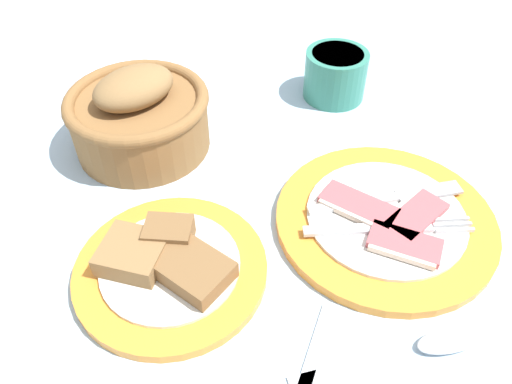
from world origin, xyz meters
name	(u,v)px	position (x,y,z in m)	size (l,w,h in m)	color
ground_plane	(314,264)	(0.00, 0.00, 0.00)	(3.00, 3.00, 0.00)	#A3BCD1
breakfast_plate	(386,220)	(0.10, 0.02, 0.01)	(0.25, 0.25, 0.02)	orange
bread_plate	(169,265)	(-0.14, 0.05, 0.01)	(0.20, 0.20, 0.04)	orange
sugar_cup	(335,74)	(0.18, 0.27, 0.04)	(0.09, 0.09, 0.07)	#337F6B
bread_basket	(139,115)	(-0.11, 0.27, 0.05)	(0.18, 0.18, 0.11)	brown
teaspoon_near_cup	(425,347)	(0.05, -0.13, 0.01)	(0.19, 0.05, 0.01)	silver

